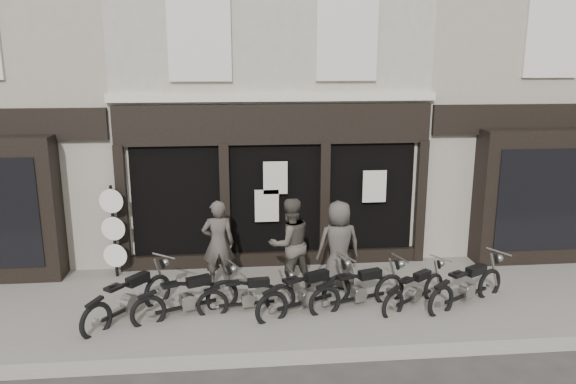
{
  "coord_description": "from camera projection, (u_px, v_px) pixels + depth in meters",
  "views": [
    {
      "loc": [
        -0.92,
        -9.59,
        4.94
      ],
      "look_at": [
        0.17,
        1.6,
        2.21
      ],
      "focal_mm": 35.0,
      "sensor_mm": 36.0,
      "label": 1
    }
  ],
  "objects": [
    {
      "name": "ground_plane",
      "position": [
        287.0,
        326.0,
        10.52
      ],
      "size": [
        90.0,
        90.0,
        0.0
      ],
      "primitive_type": "plane",
      "color": "#2D2B28",
      "rests_on": "ground"
    },
    {
      "name": "pavement",
      "position": [
        283.0,
        303.0,
        11.38
      ],
      "size": [
        30.0,
        4.2,
        0.12
      ],
      "primitive_type": "cube",
      "color": "#69635C",
      "rests_on": "ground_plane"
    },
    {
      "name": "kerb",
      "position": [
        294.0,
        358.0,
        9.3
      ],
      "size": [
        30.0,
        0.25,
        0.13
      ],
      "primitive_type": "cube",
      "color": "gray",
      "rests_on": "ground_plane"
    },
    {
      "name": "central_building",
      "position": [
        266.0,
        88.0,
        15.32
      ],
      "size": [
        7.3,
        6.22,
        8.34
      ],
      "color": "#ABA592",
      "rests_on": "ground"
    },
    {
      "name": "neighbour_left",
      "position": [
        24.0,
        91.0,
        14.67
      ],
      "size": [
        5.6,
        6.73,
        8.34
      ],
      "color": "gray",
      "rests_on": "ground"
    },
    {
      "name": "neighbour_right",
      "position": [
        490.0,
        89.0,
        15.87
      ],
      "size": [
        5.6,
        6.73,
        8.34
      ],
      "color": "gray",
      "rests_on": "ground"
    },
    {
      "name": "motorcycle_0",
      "position": [
        130.0,
        302.0,
        10.59
      ],
      "size": [
        1.57,
        1.89,
        1.06
      ],
      "rotation": [
        0.0,
        0.0,
        0.92
      ],
      "color": "black",
      "rests_on": "ground"
    },
    {
      "name": "motorcycle_1",
      "position": [
        188.0,
        301.0,
        10.66
      ],
      "size": [
        2.01,
        1.14,
        1.03
      ],
      "rotation": [
        0.0,
        0.0,
        0.42
      ],
      "color": "black",
      "rests_on": "ground"
    },
    {
      "name": "motorcycle_2",
      "position": [
        248.0,
        299.0,
        10.85
      ],
      "size": [
        1.93,
        0.53,
        0.93
      ],
      "rotation": [
        0.0,
        0.0,
        0.12
      ],
      "color": "black",
      "rests_on": "ground"
    },
    {
      "name": "motorcycle_3",
      "position": [
        306.0,
        296.0,
        10.83
      ],
      "size": [
        2.04,
        1.26,
        1.06
      ],
      "rotation": [
        0.0,
        0.0,
        0.47
      ],
      "color": "black",
      "rests_on": "ground"
    },
    {
      "name": "motorcycle_4",
      "position": [
        359.0,
        293.0,
        11.03
      ],
      "size": [
        2.07,
        0.94,
        1.02
      ],
      "rotation": [
        0.0,
        0.0,
        0.31
      ],
      "color": "black",
      "rests_on": "ground"
    },
    {
      "name": "motorcycle_5",
      "position": [
        415.0,
        293.0,
        11.12
      ],
      "size": [
        1.66,
        1.3,
        0.92
      ],
      "rotation": [
        0.0,
        0.0,
        0.62
      ],
      "color": "black",
      "rests_on": "ground"
    },
    {
      "name": "motorcycle_6",
      "position": [
        467.0,
        290.0,
        11.16
      ],
      "size": [
        1.98,
        1.3,
        1.04
      ],
      "rotation": [
        0.0,
        0.0,
        0.51
      ],
      "color": "black",
      "rests_on": "ground"
    },
    {
      "name": "man_left",
      "position": [
        218.0,
        243.0,
        11.91
      ],
      "size": [
        0.71,
        0.48,
        1.89
      ],
      "primitive_type": "imported",
      "rotation": [
        0.0,
        0.0,
        3.19
      ],
      "color": "#403934",
      "rests_on": "pavement"
    },
    {
      "name": "man_centre",
      "position": [
        290.0,
        243.0,
        11.8
      ],
      "size": [
        1.15,
        1.02,
        1.96
      ],
      "primitive_type": "imported",
      "rotation": [
        0.0,
        0.0,
        3.49
      ],
      "color": "#423D35",
      "rests_on": "pavement"
    },
    {
      "name": "man_right",
      "position": [
        339.0,
        245.0,
        11.8
      ],
      "size": [
        0.99,
        0.71,
        1.9
      ],
      "primitive_type": "imported",
      "rotation": [
        0.0,
        0.0,
        3.26
      ],
      "color": "#3F3A34",
      "rests_on": "pavement"
    },
    {
      "name": "advert_sign_post",
      "position": [
        114.0,
        236.0,
        12.37
      ],
      "size": [
        0.54,
        0.35,
        2.21
      ],
      "rotation": [
        0.0,
        0.0,
        -0.18
      ],
      "color": "black",
      "rests_on": "ground"
    }
  ]
}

